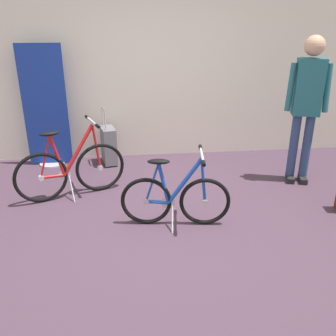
# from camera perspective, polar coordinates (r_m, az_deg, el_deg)

# --- Properties ---
(ground_plane) EXTENTS (7.48, 7.48, 0.00)m
(ground_plane) POSITION_cam_1_polar(r_m,az_deg,el_deg) (3.68, 0.05, -10.03)
(ground_plane) COLOR #473342
(back_wall) EXTENTS (7.48, 0.10, 2.83)m
(back_wall) POSITION_cam_1_polar(r_m,az_deg,el_deg) (5.43, -2.82, 16.51)
(back_wall) COLOR silver
(back_wall) RESTS_ON ground_plane
(floor_banner_stand) EXTENTS (0.60, 0.36, 1.69)m
(floor_banner_stand) POSITION_cam_1_polar(r_m,az_deg,el_deg) (5.37, -18.67, 8.16)
(floor_banner_stand) COLOR #B7B7BC
(floor_banner_stand) RESTS_ON ground_plane
(folding_bike_foreground) EXTENTS (1.11, 0.53, 0.79)m
(folding_bike_foreground) POSITION_cam_1_polar(r_m,az_deg,el_deg) (3.66, 1.16, -4.69)
(folding_bike_foreground) COLOR black
(folding_bike_foreground) RESTS_ON ground_plane
(display_bike_left) EXTENTS (1.23, 0.60, 0.91)m
(display_bike_left) POSITION_cam_1_polar(r_m,az_deg,el_deg) (4.39, -15.00, -0.19)
(display_bike_left) COLOR black
(display_bike_left) RESTS_ON ground_plane
(visitor_near_wall) EXTENTS (0.52, 0.34, 1.81)m
(visitor_near_wall) POSITION_cam_1_polar(r_m,az_deg,el_deg) (4.79, 21.02, 9.90)
(visitor_near_wall) COLOR navy
(visitor_near_wall) RESTS_ON ground_plane
(rolling_suitcase) EXTENTS (0.25, 0.39, 0.83)m
(rolling_suitcase) POSITION_cam_1_polar(r_m,az_deg,el_deg) (5.32, -9.33, 3.59)
(rolling_suitcase) COLOR slate
(rolling_suitcase) RESTS_ON ground_plane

